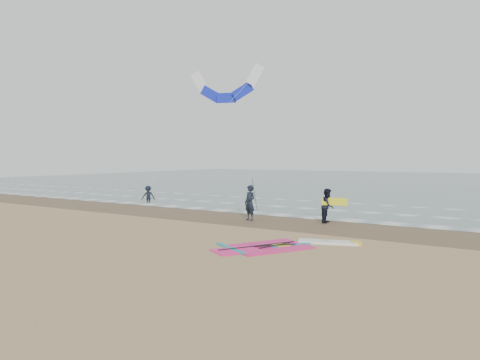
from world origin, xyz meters
The scene contains 11 objects.
ground centered at (0.00, 0.00, 0.00)m, with size 120.00×120.00×0.00m, color tan.
sea_water centered at (0.00, 48.00, 0.01)m, with size 120.00×80.00×0.02m, color #47605E.
wet_sand_band centered at (0.00, 6.00, 0.00)m, with size 120.00×5.00×0.01m, color brown.
foam_waterline centered at (0.00, 10.44, 0.03)m, with size 120.00×9.15×0.02m.
windsurf_rig centered at (4.03, 0.44, 0.03)m, with size 5.00×4.73×0.12m.
person_standing centered at (-0.54, 5.50, 0.95)m, with size 0.70×0.46×1.91m, color black.
person_walking centered at (3.31, 6.93, 0.89)m, with size 0.87×0.68×1.79m, color black.
person_wading centered at (-12.05, 9.76, 0.79)m, with size 1.02×0.59×1.58m, color black.
held_pole centered at (-0.24, 5.50, 1.40)m, with size 0.17×0.86×1.82m.
carried_kiteboard centered at (3.71, 6.83, 1.13)m, with size 1.30×0.51×0.39m.
surf_kite centered at (-7.01, 12.92, 8.60)m, with size 8.30×3.49×9.18m.
Camera 1 is at (11.05, -14.21, 3.41)m, focal length 32.00 mm.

